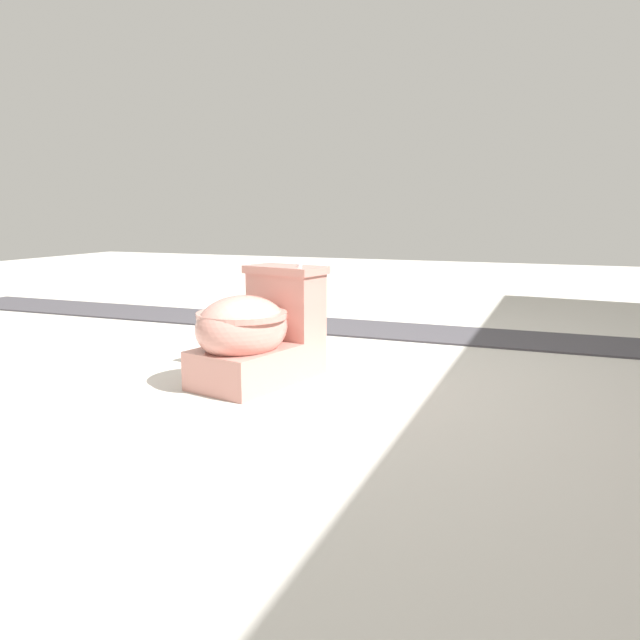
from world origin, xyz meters
TOP-DOWN VIEW (x-y plane):
  - ground_plane at (0.00, 0.00)m, footprint 14.00×14.00m
  - gravel_strip at (-1.18, 0.50)m, footprint 0.56×8.00m
  - toilet at (0.20, -0.16)m, footprint 0.70×0.51m

SIDE VIEW (x-z plane):
  - ground_plane at x=0.00m, z-range 0.00..0.00m
  - gravel_strip at x=-1.18m, z-range 0.00..0.01m
  - toilet at x=0.20m, z-range -0.04..0.48m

